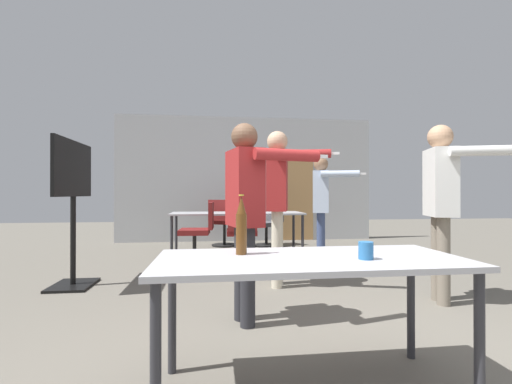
% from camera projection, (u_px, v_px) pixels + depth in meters
% --- Properties ---
extents(back_wall, '(5.86, 0.12, 2.83)m').
position_uv_depth(back_wall, '(248.00, 179.00, 7.88)').
color(back_wall, '#B2B5B7').
rests_on(back_wall, ground_plane).
extents(conference_table_near, '(1.66, 0.71, 0.73)m').
position_uv_depth(conference_table_near, '(309.00, 271.00, 1.87)').
color(conference_table_near, '#A8A8AD').
rests_on(conference_table_near, ground_plane).
extents(conference_table_far, '(2.39, 0.82, 0.73)m').
position_uv_depth(conference_table_far, '(237.00, 215.00, 6.25)').
color(conference_table_far, '#A8A8AD').
rests_on(conference_table_far, ground_plane).
extents(tv_screen, '(0.44, 1.04, 1.70)m').
position_uv_depth(tv_screen, '(73.00, 196.00, 3.98)').
color(tv_screen, black).
rests_on(tv_screen, ground_plane).
extents(person_right_polo, '(0.77, 0.73, 1.82)m').
position_uv_depth(person_right_polo, '(279.00, 191.00, 4.01)').
color(person_right_polo, beige).
rests_on(person_right_polo, ground_plane).
extents(person_center_tall, '(0.70, 0.75, 1.64)m').
position_uv_depth(person_center_tall, '(322.00, 199.00, 5.21)').
color(person_center_tall, '#3D4C75').
rests_on(person_center_tall, ground_plane).
extents(person_near_casual, '(0.74, 0.72, 1.77)m').
position_uv_depth(person_near_casual, '(442.00, 193.00, 3.39)').
color(person_near_casual, slate).
rests_on(person_near_casual, ground_plane).
extents(person_far_watching, '(0.84, 0.58, 1.67)m').
position_uv_depth(person_far_watching, '(246.00, 201.00, 2.87)').
color(person_far_watching, '#28282D').
rests_on(person_far_watching, ground_plane).
extents(office_chair_far_left, '(0.52, 0.55, 0.94)m').
position_uv_depth(office_chair_far_left, '(242.00, 235.00, 5.28)').
color(office_chair_far_left, black).
rests_on(office_chair_far_left, ground_plane).
extents(office_chair_near_pushed, '(0.65, 0.67, 0.96)m').
position_uv_depth(office_chair_near_pushed, '(223.00, 224.00, 6.99)').
color(office_chair_near_pushed, black).
rests_on(office_chair_near_pushed, ground_plane).
extents(office_chair_side_rolled, '(0.56, 0.52, 0.94)m').
position_uv_depth(office_chair_side_rolled, '(199.00, 234.00, 5.37)').
color(office_chair_side_rolled, black).
rests_on(office_chair_side_rolled, ground_plane).
extents(office_chair_far_right, '(0.68, 0.66, 0.91)m').
position_uv_depth(office_chair_far_right, '(269.00, 225.00, 7.09)').
color(office_chair_far_right, black).
rests_on(office_chair_far_right, ground_plane).
extents(beer_bottle, '(0.06, 0.06, 0.34)m').
position_uv_depth(beer_bottle, '(241.00, 226.00, 1.96)').
color(beer_bottle, '#563314').
rests_on(beer_bottle, conference_table_near).
extents(drink_cup, '(0.08, 0.08, 0.09)m').
position_uv_depth(drink_cup, '(366.00, 250.00, 1.81)').
color(drink_cup, '#2866A3').
rests_on(drink_cup, conference_table_near).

